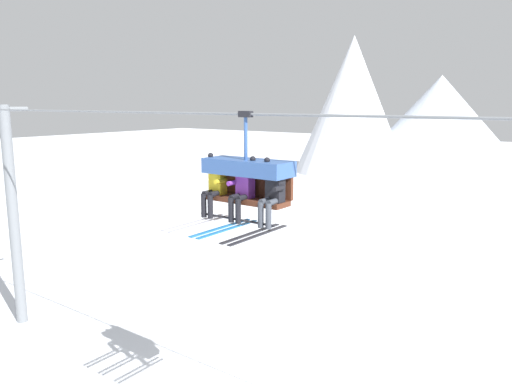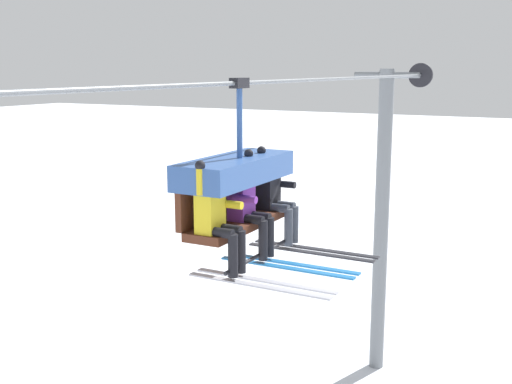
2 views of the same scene
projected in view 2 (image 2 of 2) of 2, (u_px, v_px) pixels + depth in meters
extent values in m
cylinder|color=slate|center=(381.00, 224.00, 16.00)|extent=(0.36, 0.36, 7.63)
cylinder|color=slate|center=(387.00, 75.00, 15.30)|extent=(0.16, 1.60, 0.16)
cylinder|color=black|center=(421.00, 75.00, 14.93)|extent=(0.08, 0.56, 0.56)
cylinder|color=slate|center=(189.00, 85.00, 6.55)|extent=(21.34, 0.05, 0.05)
cube|color=#512819|center=(240.00, 223.00, 7.78)|extent=(1.80, 0.48, 0.10)
cube|color=#512819|center=(220.00, 199.00, 7.86)|extent=(1.80, 0.08, 0.45)
cube|color=#335699|center=(235.00, 170.00, 7.69)|extent=(1.84, 0.68, 0.30)
cylinder|color=black|center=(263.00, 253.00, 7.70)|extent=(1.80, 0.04, 0.04)
cylinder|color=#335699|center=(240.00, 123.00, 7.55)|extent=(0.07, 0.07, 0.83)
cube|color=black|center=(239.00, 83.00, 7.46)|extent=(0.28, 0.12, 0.12)
cube|color=yellow|center=(210.00, 210.00, 7.10)|extent=(0.32, 0.22, 0.52)
sphere|color=black|center=(210.00, 178.00, 7.03)|extent=(0.22, 0.22, 0.22)
ellipsoid|color=black|center=(217.00, 179.00, 6.98)|extent=(0.17, 0.04, 0.08)
cylinder|color=black|center=(219.00, 233.00, 6.99)|extent=(0.11, 0.34, 0.11)
cylinder|color=black|center=(227.00, 229.00, 7.14)|extent=(0.11, 0.34, 0.11)
cylinder|color=black|center=(233.00, 256.00, 6.95)|extent=(0.11, 0.11, 0.48)
cylinder|color=black|center=(241.00, 252.00, 7.11)|extent=(0.11, 0.11, 0.48)
cube|color=#B2B2BC|center=(257.00, 286.00, 6.87)|extent=(0.09, 1.70, 0.02)
cube|color=#B2B2BC|center=(265.00, 281.00, 7.02)|extent=(0.09, 1.70, 0.02)
cylinder|color=yellow|center=(200.00, 181.00, 6.87)|extent=(0.09, 0.09, 0.30)
sphere|color=black|center=(200.00, 166.00, 6.84)|extent=(0.11, 0.11, 0.11)
cylinder|color=yellow|center=(230.00, 204.00, 7.18)|extent=(0.09, 0.30, 0.09)
cube|color=purple|center=(241.00, 198.00, 7.71)|extent=(0.32, 0.22, 0.52)
sphere|color=silver|center=(241.00, 169.00, 7.65)|extent=(0.22, 0.22, 0.22)
ellipsoid|color=black|center=(249.00, 169.00, 7.60)|extent=(0.17, 0.04, 0.08)
cylinder|color=black|center=(250.00, 219.00, 7.60)|extent=(0.11, 0.34, 0.11)
cylinder|color=black|center=(257.00, 216.00, 7.75)|extent=(0.11, 0.34, 0.11)
cylinder|color=black|center=(263.00, 240.00, 7.57)|extent=(0.11, 0.11, 0.48)
cylinder|color=black|center=(270.00, 237.00, 7.72)|extent=(0.11, 0.11, 0.48)
cube|color=#1E6BB2|center=(286.00, 268.00, 7.49)|extent=(0.09, 1.70, 0.02)
cube|color=#1E6BB2|center=(292.00, 264.00, 7.64)|extent=(0.09, 1.70, 0.02)
cylinder|color=purple|center=(245.00, 199.00, 7.48)|extent=(0.09, 0.30, 0.09)
cylinder|color=purple|center=(249.00, 167.00, 7.81)|extent=(0.09, 0.09, 0.30)
sphere|color=black|center=(249.00, 154.00, 7.78)|extent=(0.11, 0.11, 0.11)
cube|color=black|center=(268.00, 189.00, 8.33)|extent=(0.32, 0.22, 0.52)
sphere|color=silver|center=(268.00, 161.00, 8.26)|extent=(0.22, 0.22, 0.22)
ellipsoid|color=black|center=(275.00, 162.00, 8.22)|extent=(0.17, 0.04, 0.08)
cylinder|color=#3D424C|center=(277.00, 208.00, 8.22)|extent=(0.11, 0.34, 0.11)
cylinder|color=#3D424C|center=(283.00, 205.00, 8.37)|extent=(0.11, 0.34, 0.11)
cylinder|color=#3D424C|center=(288.00, 227.00, 8.19)|extent=(0.11, 0.11, 0.48)
cylinder|color=#3D424C|center=(294.00, 224.00, 8.34)|extent=(0.11, 0.11, 0.48)
cube|color=#232328|center=(310.00, 252.00, 8.10)|extent=(0.09, 1.70, 0.02)
cube|color=#232328|center=(315.00, 249.00, 8.26)|extent=(0.09, 1.70, 0.02)
cylinder|color=black|center=(261.00, 164.00, 8.10)|extent=(0.09, 0.09, 0.30)
sphere|color=black|center=(261.00, 151.00, 8.07)|extent=(0.11, 0.11, 0.11)
cylinder|color=black|center=(285.00, 184.00, 8.42)|extent=(0.09, 0.30, 0.09)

